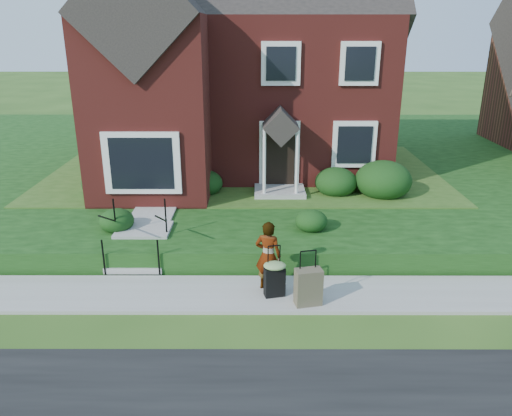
{
  "coord_description": "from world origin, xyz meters",
  "views": [
    {
      "loc": [
        0.47,
        -9.8,
        5.64
      ],
      "look_at": [
        0.45,
        2.0,
        1.36
      ],
      "focal_mm": 35.0,
      "sensor_mm": 36.0,
      "label": 1
    }
  ],
  "objects_px": {
    "front_steps": "(140,242)",
    "suitcase_black": "(275,277)",
    "woman": "(268,256)",
    "suitcase_olive": "(308,287)"
  },
  "relations": [
    {
      "from": "front_steps",
      "to": "suitcase_olive",
      "type": "bearing_deg",
      "value": -29.8
    },
    {
      "from": "woman",
      "to": "suitcase_olive",
      "type": "relative_size",
      "value": 1.33
    },
    {
      "from": "woman",
      "to": "suitcase_black",
      "type": "height_order",
      "value": "woman"
    },
    {
      "from": "suitcase_black",
      "to": "woman",
      "type": "bearing_deg",
      "value": 100.14
    },
    {
      "from": "suitcase_olive",
      "to": "front_steps",
      "type": "bearing_deg",
      "value": 137.92
    },
    {
      "from": "woman",
      "to": "suitcase_black",
      "type": "xyz_separation_m",
      "value": [
        0.14,
        -0.32,
        -0.35
      ]
    },
    {
      "from": "front_steps",
      "to": "woman",
      "type": "relative_size",
      "value": 1.25
    },
    {
      "from": "suitcase_black",
      "to": "suitcase_olive",
      "type": "distance_m",
      "value": 0.79
    },
    {
      "from": "front_steps",
      "to": "suitcase_black",
      "type": "relative_size",
      "value": 1.72
    },
    {
      "from": "front_steps",
      "to": "suitcase_black",
      "type": "bearing_deg",
      "value": -30.35
    }
  ]
}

